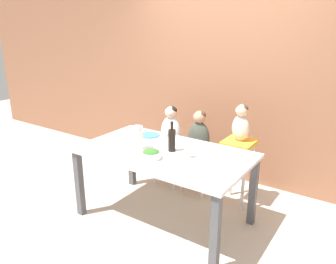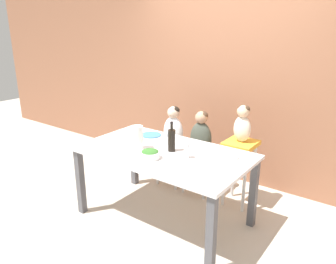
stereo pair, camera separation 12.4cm
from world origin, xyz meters
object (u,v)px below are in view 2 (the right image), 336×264
at_px(wine_glass_near, 186,146).
at_px(dinner_plate_front_left, 106,145).
at_px(person_child_left, 173,128).
at_px(person_baby_right, 243,122).
at_px(wine_bottle, 172,140).
at_px(chair_far_center, 200,161).
at_px(wine_glass_far, 168,134).
at_px(chair_far_left, 173,154).
at_px(person_child_center, 201,134).
at_px(salad_bowl_large, 150,154).
at_px(dinner_plate_back_right, 227,157).
at_px(chair_right_highchair, 240,156).
at_px(dinner_plate_back_left, 151,135).
at_px(paper_towel_roll, 138,137).

xyz_separation_m(wine_glass_near, dinner_plate_front_left, (-0.85, -0.23, -0.11)).
height_order(person_child_left, person_baby_right, person_baby_right).
height_order(wine_bottle, wine_glass_near, wine_bottle).
bearing_deg(chair_far_center, wine_glass_far, -96.50).
xyz_separation_m(chair_far_left, person_child_center, (0.40, 0.00, 0.34)).
relative_size(wine_bottle, dinner_plate_front_left, 1.32).
relative_size(person_baby_right, salad_bowl_large, 2.13).
relative_size(chair_far_center, wine_glass_near, 2.88).
relative_size(person_baby_right, dinner_plate_back_right, 1.77).
height_order(dinner_plate_front_left, dinner_plate_back_right, same).
distance_m(chair_far_left, person_baby_right, 1.08).
bearing_deg(chair_right_highchair, dinner_plate_back_left, -154.12).
xyz_separation_m(chair_right_highchair, dinner_plate_back_left, (-0.91, -0.44, 0.19)).
bearing_deg(salad_bowl_large, chair_far_left, 113.47).
distance_m(wine_glass_near, dinner_plate_front_left, 0.89).
distance_m(chair_right_highchair, wine_bottle, 0.88).
bearing_deg(wine_bottle, salad_bowl_large, -100.90).
height_order(paper_towel_roll, wine_glass_far, paper_towel_roll).
bearing_deg(salad_bowl_large, dinner_plate_back_left, 128.28).
relative_size(dinner_plate_front_left, dinner_plate_back_left, 1.00).
height_order(paper_towel_roll, dinner_plate_back_right, paper_towel_roll).
bearing_deg(salad_bowl_large, person_baby_right, 63.45).
height_order(wine_bottle, wine_glass_far, wine_bottle).
bearing_deg(wine_glass_near, dinner_plate_back_left, 154.91).
distance_m(person_baby_right, wine_bottle, 0.83).
bearing_deg(dinner_plate_back_left, dinner_plate_front_left, -106.25).
relative_size(chair_right_highchair, wine_glass_far, 4.56).
bearing_deg(dinner_plate_back_left, chair_far_center, 47.82).
distance_m(wine_glass_near, wine_glass_far, 0.41).
bearing_deg(wine_glass_far, person_child_left, 120.22).
relative_size(salad_bowl_large, dinner_plate_back_left, 0.83).
bearing_deg(dinner_plate_back_right, chair_far_center, 138.75).
height_order(person_baby_right, salad_bowl_large, person_baby_right).
distance_m(person_child_center, paper_towel_roll, 0.89).
relative_size(wine_bottle, paper_towel_roll, 1.27).
distance_m(chair_far_center, paper_towel_roll, 1.01).
height_order(salad_bowl_large, dinner_plate_front_left, salad_bowl_large).
bearing_deg(wine_bottle, chair_far_left, 124.23).
height_order(person_baby_right, wine_glass_far, person_baby_right).
bearing_deg(person_child_center, chair_right_highchair, -0.09).
height_order(person_child_center, wine_glass_near, person_child_center).
relative_size(chair_far_center, salad_bowl_large, 2.50).
distance_m(dinner_plate_back_left, dinner_plate_back_right, 0.99).
height_order(wine_bottle, dinner_plate_front_left, wine_bottle).
distance_m(wine_bottle, wine_glass_near, 0.23).
bearing_deg(person_child_center, wine_glass_far, -96.49).
xyz_separation_m(chair_far_left, chair_far_center, (0.40, 0.00, 0.00)).
height_order(wine_glass_far, salad_bowl_large, wine_glass_far).
height_order(wine_glass_near, wine_glass_far, same).
height_order(chair_far_center, chair_right_highchair, chair_right_highchair).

